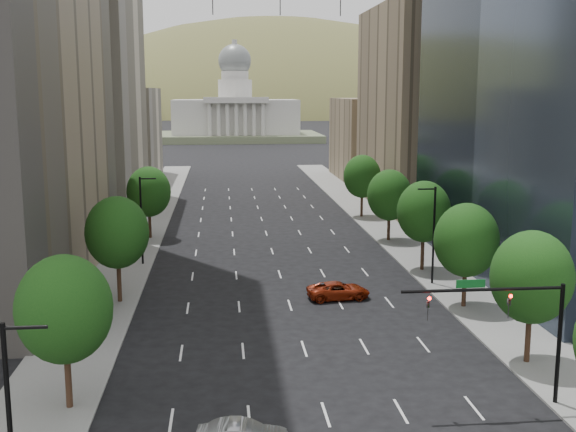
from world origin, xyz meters
name	(u,v)px	position (x,y,z in m)	size (l,w,h in m)	color
sidewalk_left	(116,278)	(-15.50, 60.00, 0.07)	(6.00, 200.00, 0.15)	slate
sidewalk_right	(437,270)	(15.50, 60.00, 0.07)	(6.00, 200.00, 0.15)	slate
midrise_cream_left	(88,90)	(-25.00, 103.00, 17.50)	(14.00, 30.00, 35.00)	beige
filler_left	(121,135)	(-25.00, 136.00, 9.00)	(14.00, 26.00, 18.00)	beige
parking_tan_right	(422,107)	(25.00, 100.00, 15.00)	(14.00, 30.00, 30.00)	#8C7759
filler_right	(374,139)	(25.00, 133.00, 8.00)	(14.00, 26.00, 16.00)	#8C7759
tree_right_1	(532,277)	(14.00, 36.00, 5.75)	(5.20, 5.20, 8.75)	#382316
tree_right_2	(466,240)	(14.00, 48.00, 5.60)	(5.20, 5.20, 8.61)	#382316
tree_right_3	(424,212)	(14.00, 60.00, 5.89)	(5.20, 5.20, 8.89)	#382316
tree_right_4	(389,195)	(14.00, 74.00, 5.46)	(5.20, 5.20, 8.46)	#382316
tree_right_5	(362,176)	(14.00, 90.00, 5.75)	(5.20, 5.20, 8.75)	#382316
tree_left_0	(64,309)	(-14.00, 32.00, 5.75)	(5.20, 5.20, 8.75)	#382316
tree_left_1	(117,233)	(-14.00, 52.00, 5.96)	(5.20, 5.20, 8.97)	#382316
tree_left_2	(149,192)	(-14.00, 78.00, 5.68)	(5.20, 5.20, 8.68)	#382316
streetlight_rn	(433,233)	(13.44, 55.00, 4.84)	(1.70, 0.20, 9.00)	black
streetlight_ls	(12,429)	(-13.44, 20.00, 4.84)	(1.70, 0.20, 9.00)	black
streetlight_ln	(142,218)	(-13.44, 65.00, 4.84)	(1.70, 0.20, 9.00)	black
traffic_signal	(518,318)	(10.53, 30.00, 5.17)	(9.12, 0.40, 7.38)	black
capitol	(235,116)	(0.00, 249.71, 8.58)	(60.00, 40.00, 35.20)	#596647
foothills	(268,157)	(34.67, 599.39, -37.78)	(720.00, 413.00, 263.00)	olive
car_red_far	(338,290)	(4.27, 51.40, 0.74)	(2.44, 5.30, 1.47)	maroon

